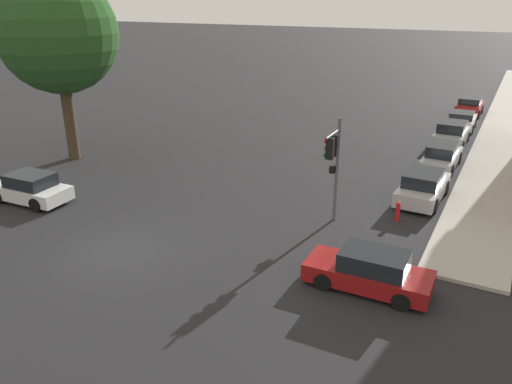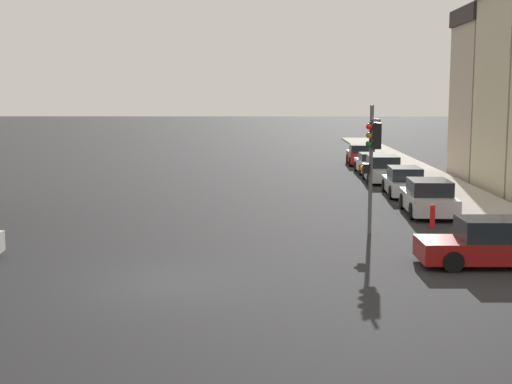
{
  "view_description": "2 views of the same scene",
  "coord_description": "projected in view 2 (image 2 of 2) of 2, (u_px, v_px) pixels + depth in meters",
  "views": [
    {
      "loc": [
        13.08,
        -12.91,
        9.45
      ],
      "look_at": [
        3.3,
        5.48,
        1.26
      ],
      "focal_mm": 35.0,
      "sensor_mm": 36.0,
      "label": 1
    },
    {
      "loc": [
        3.02,
        -18.83,
        5.05
      ],
      "look_at": [
        2.44,
        3.51,
        2.0
      ],
      "focal_mm": 50.0,
      "sensor_mm": 36.0,
      "label": 2
    }
  ],
  "objects": [
    {
      "name": "ground_plane",
      "position": [
        163.0,
        282.0,
        19.41
      ],
      "size": [
        300.0,
        300.0,
        0.0
      ],
      "primitive_type": "plane",
      "color": "black"
    },
    {
      "name": "sidewalk_strip",
      "position": [
        400.0,
        163.0,
        52.6
      ],
      "size": [
        3.12,
        60.0,
        0.15
      ],
      "color": "#ADA89E",
      "rests_on": "ground_plane"
    },
    {
      "name": "traffic_signal",
      "position": [
        372.0,
        147.0,
        25.17
      ],
      "size": [
        0.59,
        1.82,
        4.7
      ],
      "rotation": [
        0.0,
        0.0,
        3.16
      ],
      "color": "#515456",
      "rests_on": "ground_plane"
    },
    {
      "name": "crossing_car_0",
      "position": [
        493.0,
        244.0,
        21.15
      ],
      "size": [
        4.31,
        1.89,
        1.43
      ],
      "rotation": [
        0.0,
        0.0,
        3.16
      ],
      "color": "maroon",
      "rests_on": "ground_plane"
    },
    {
      "name": "parked_car_0",
      "position": [
        428.0,
        198.0,
        30.21
      ],
      "size": [
        2.08,
        4.48,
        1.5
      ],
      "rotation": [
        0.0,
        0.0,
        1.54
      ],
      "color": "#B7B7BC",
      "rests_on": "ground_plane"
    },
    {
      "name": "parked_car_1",
      "position": [
        404.0,
        182.0,
        35.87
      ],
      "size": [
        1.91,
        4.47,
        1.47
      ],
      "rotation": [
        0.0,
        0.0,
        1.54
      ],
      "color": "#B7B7BC",
      "rests_on": "ground_plane"
    },
    {
      "name": "parked_car_2",
      "position": [
        382.0,
        170.0,
        41.46
      ],
      "size": [
        2.1,
        4.34,
        1.56
      ],
      "rotation": [
        0.0,
        0.0,
        1.55
      ],
      "color": "#B7B7BC",
      "rests_on": "ground_plane"
    },
    {
      "name": "parked_car_3",
      "position": [
        373.0,
        163.0,
        46.12
      ],
      "size": [
        2.04,
        3.88,
        1.33
      ],
      "rotation": [
        0.0,
        0.0,
        1.58
      ],
      "color": "silver",
      "rests_on": "ground_plane"
    },
    {
      "name": "parked_car_4",
      "position": [
        361.0,
        155.0,
        51.63
      ],
      "size": [
        2.06,
        3.89,
        1.49
      ],
      "rotation": [
        0.0,
        0.0,
        1.55
      ],
      "color": "maroon",
      "rests_on": "ground_plane"
    },
    {
      "name": "fire_hydrant",
      "position": [
        433.0,
        215.0,
        27.2
      ],
      "size": [
        0.22,
        0.22,
        0.92
      ],
      "color": "red",
      "rests_on": "ground_plane"
    }
  ]
}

